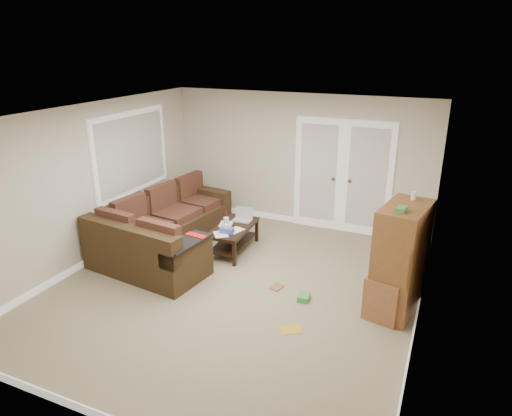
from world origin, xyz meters
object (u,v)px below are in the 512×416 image
at_px(coffee_table, 234,237).
at_px(side_cabinet, 386,293).
at_px(sectional_sofa, 162,233).
at_px(tv_armoire, 400,259).

height_order(coffee_table, side_cabinet, side_cabinet).
distance_m(sectional_sofa, side_cabinet, 3.78).
xyz_separation_m(sectional_sofa, coffee_table, (1.08, 0.52, -0.09)).
distance_m(coffee_table, side_cabinet, 2.85).
xyz_separation_m(sectional_sofa, side_cabinet, (3.74, -0.49, -0.00)).
bearing_deg(sectional_sofa, side_cabinet, -0.37).
bearing_deg(coffee_table, tv_armoire, -18.49).
bearing_deg(coffee_table, side_cabinet, -23.94).
distance_m(sectional_sofa, tv_armoire, 3.87).
bearing_deg(side_cabinet, sectional_sofa, -174.30).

